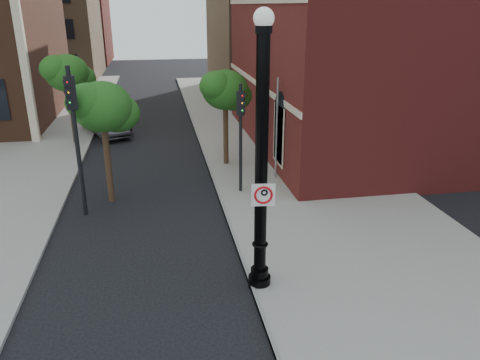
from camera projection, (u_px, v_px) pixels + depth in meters
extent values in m
plane|color=black|center=(178.00, 311.00, 11.91)|extent=(120.00, 120.00, 0.00)
cube|color=gray|center=(294.00, 168.00, 22.11)|extent=(8.00, 60.00, 0.12)
cube|color=gray|center=(4.00, 139.00, 26.99)|extent=(10.00, 50.00, 0.12)
cube|color=gray|center=(211.00, 173.00, 21.45)|extent=(0.10, 60.00, 0.14)
cube|color=maroon|center=(455.00, 31.00, 25.37)|extent=(22.00, 16.00, 12.00)
cube|color=black|center=(279.00, 135.00, 20.33)|extent=(0.08, 1.40, 2.40)
cube|color=beige|center=(256.00, 83.00, 24.42)|extent=(0.06, 16.00, 0.25)
cube|color=beige|center=(257.00, 1.00, 23.01)|extent=(0.06, 16.00, 0.25)
cube|color=beige|center=(16.00, 12.00, 23.96)|extent=(0.40, 0.40, 14.00)
cube|color=#826347|center=(35.00, 19.00, 48.37)|extent=(12.00, 12.00, 12.00)
cube|color=maroon|center=(61.00, 24.00, 61.62)|extent=(12.00, 12.00, 10.00)
cube|color=#826347|center=(344.00, 9.00, 39.77)|extent=(22.00, 14.00, 14.00)
cylinder|color=black|center=(259.00, 281.00, 12.88)|extent=(0.62, 0.62, 0.33)
cylinder|color=black|center=(260.00, 273.00, 12.79)|extent=(0.48, 0.48, 0.27)
cylinder|color=black|center=(261.00, 166.00, 11.71)|extent=(0.33, 0.33, 6.37)
torus|color=black|center=(260.00, 244.00, 12.48)|extent=(0.44, 0.44, 0.07)
cylinder|color=black|center=(264.00, 29.00, 10.56)|extent=(0.40, 0.40, 0.16)
sphere|color=silver|center=(264.00, 18.00, 10.48)|extent=(0.48, 0.48, 0.48)
cube|color=white|center=(263.00, 195.00, 11.79)|extent=(0.60, 0.08, 0.61)
cube|color=black|center=(263.00, 185.00, 11.69)|extent=(0.60, 0.07, 0.05)
cube|color=black|center=(263.00, 205.00, 11.89)|extent=(0.60, 0.07, 0.05)
cube|color=black|center=(252.00, 195.00, 11.77)|extent=(0.05, 0.01, 0.61)
cube|color=black|center=(274.00, 195.00, 11.81)|extent=(0.05, 0.01, 0.61)
torus|color=red|center=(263.00, 195.00, 11.79)|extent=(0.49, 0.11, 0.48)
cube|color=red|center=(263.00, 195.00, 11.79)|extent=(0.34, 0.04, 0.34)
cube|color=black|center=(261.00, 195.00, 11.78)|extent=(0.06, 0.01, 0.28)
torus|color=black|center=(264.00, 192.00, 11.77)|extent=(0.19, 0.08, 0.19)
cylinder|color=black|center=(263.00, 185.00, 11.69)|extent=(0.03, 0.02, 0.03)
imported|color=#303035|center=(106.00, 122.00, 27.94)|extent=(3.33, 4.99, 1.56)
cylinder|color=black|center=(77.00, 144.00, 16.45)|extent=(0.16, 0.16, 5.43)
cube|color=black|center=(71.00, 93.00, 15.81)|extent=(0.41, 0.40, 1.13)
sphere|color=#E50505|center=(67.00, 82.00, 15.51)|extent=(0.20, 0.20, 0.20)
sphere|color=#FF8C00|center=(68.00, 92.00, 15.63)|extent=(0.20, 0.20, 0.20)
sphere|color=#00E519|center=(69.00, 102.00, 15.74)|extent=(0.20, 0.20, 0.20)
cylinder|color=black|center=(241.00, 141.00, 18.55)|extent=(0.13, 0.13, 4.50)
cube|color=black|center=(241.00, 103.00, 18.03)|extent=(0.36, 0.35, 0.94)
sphere|color=#E50505|center=(243.00, 95.00, 17.79)|extent=(0.17, 0.17, 0.17)
sphere|color=#FF8C00|center=(243.00, 103.00, 17.89)|extent=(0.17, 0.17, 0.17)
sphere|color=#00E519|center=(243.00, 110.00, 17.99)|extent=(0.17, 0.17, 0.17)
cylinder|color=#999999|center=(277.00, 131.00, 20.06)|extent=(0.09, 0.09, 4.51)
cylinder|color=#392616|center=(108.00, 158.00, 18.04)|extent=(0.24, 0.24, 3.52)
ellipsoid|color=#195416|center=(102.00, 107.00, 17.33)|extent=(2.21, 2.21, 1.88)
ellipsoid|color=#195416|center=(118.00, 113.00, 17.91)|extent=(1.71, 1.71, 1.45)
ellipsoid|color=#195416|center=(88.00, 102.00, 16.89)|extent=(1.61, 1.61, 1.37)
cylinder|color=#392616|center=(72.00, 112.00, 25.54)|extent=(0.24, 0.24, 3.67)
ellipsoid|color=#195416|center=(67.00, 73.00, 24.80)|extent=(2.31, 2.31, 1.96)
ellipsoid|color=#195416|center=(79.00, 79.00, 25.40)|extent=(1.78, 1.78, 1.51)
ellipsoid|color=#195416|center=(56.00, 69.00, 24.34)|extent=(1.68, 1.68, 1.43)
cylinder|color=#392616|center=(226.00, 131.00, 22.12)|extent=(0.24, 0.24, 3.42)
ellipsoid|color=#195416|center=(225.00, 90.00, 21.43)|extent=(2.15, 2.15, 1.83)
ellipsoid|color=#195416|center=(234.00, 95.00, 21.99)|extent=(1.66, 1.66, 1.41)
ellipsoid|color=#195416|center=(217.00, 86.00, 21.01)|extent=(1.56, 1.56, 1.33)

